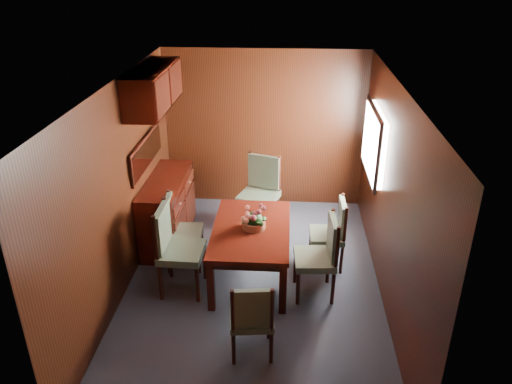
# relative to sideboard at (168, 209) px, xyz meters

# --- Properties ---
(ground) EXTENTS (4.50, 4.50, 0.00)m
(ground) POSITION_rel_sideboard_xyz_m (1.25, -1.00, -0.45)
(ground) COLOR #333846
(ground) RESTS_ON ground
(room_shell) EXTENTS (3.06, 4.52, 2.41)m
(room_shell) POSITION_rel_sideboard_xyz_m (1.15, -0.67, 1.18)
(room_shell) COLOR black
(room_shell) RESTS_ON ground
(sideboard) EXTENTS (0.48, 1.40, 0.90)m
(sideboard) POSITION_rel_sideboard_xyz_m (0.00, 0.00, 0.00)
(sideboard) COLOR black
(sideboard) RESTS_ON ground
(dining_table) EXTENTS (0.91, 1.45, 0.68)m
(dining_table) POSITION_rel_sideboard_xyz_m (1.21, -0.83, 0.13)
(dining_table) COLOR black
(dining_table) RESTS_ON ground
(chair_left_near) EXTENTS (0.51, 0.53, 1.09)m
(chair_left_near) POSITION_rel_sideboard_xyz_m (0.35, -1.13, 0.15)
(chair_left_near) COLOR black
(chair_left_near) RESTS_ON ground
(chair_left_far) EXTENTS (0.47, 0.49, 0.96)m
(chair_left_far) POSITION_rel_sideboard_xyz_m (0.28, -0.63, 0.08)
(chair_left_far) COLOR black
(chair_left_far) RESTS_ON ground
(chair_right_near) EXTENTS (0.49, 0.51, 1.00)m
(chair_right_near) POSITION_rel_sideboard_xyz_m (2.03, -1.11, 0.11)
(chair_right_near) COLOR black
(chair_right_near) RESTS_ON ground
(chair_right_far) EXTENTS (0.43, 0.44, 0.92)m
(chair_right_far) POSITION_rel_sideboard_xyz_m (2.20, -0.50, 0.06)
(chair_right_far) COLOR black
(chair_right_far) RESTS_ON ground
(chair_head) EXTENTS (0.46, 0.44, 0.88)m
(chair_head) POSITION_rel_sideboard_xyz_m (1.32, -2.17, 0.04)
(chair_head) COLOR black
(chair_head) RESTS_ON ground
(chair_foot) EXTENTS (0.64, 0.62, 1.07)m
(chair_foot) POSITION_rel_sideboard_xyz_m (1.24, 0.46, 0.15)
(chair_foot) COLOR black
(chair_foot) RESTS_ON ground
(flower_centerpiece) EXTENTS (0.29, 0.29, 0.29)m
(flower_centerpiece) POSITION_rel_sideboard_xyz_m (1.24, -0.82, 0.37)
(flower_centerpiece) COLOR #AA5233
(flower_centerpiece) RESTS_ON dining_table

